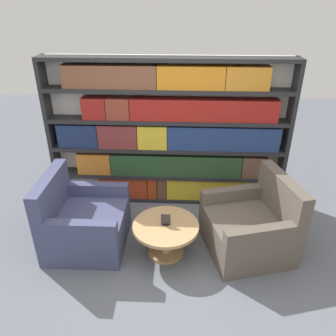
{
  "coord_description": "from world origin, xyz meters",
  "views": [
    {
      "loc": [
        0.21,
        -2.76,
        2.7
      ],
      "look_at": [
        0.04,
        0.73,
        0.86
      ],
      "focal_mm": 35.0,
      "sensor_mm": 36.0,
      "label": 1
    }
  ],
  "objects": [
    {
      "name": "coffee_table",
      "position": [
        0.04,
        0.21,
        0.29
      ],
      "size": [
        0.76,
        0.76,
        0.41
      ],
      "color": "tan",
      "rests_on": "ground_plane"
    },
    {
      "name": "ground_plane",
      "position": [
        0.0,
        0.0,
        0.0
      ],
      "size": [
        14.0,
        14.0,
        0.0
      ],
      "primitive_type": "plane",
      "color": "slate"
    },
    {
      "name": "armchair_left",
      "position": [
        -0.95,
        0.33,
        0.3
      ],
      "size": [
        0.9,
        0.92,
        0.92
      ],
      "rotation": [
        0.0,
        0.0,
        1.58
      ],
      "color": "#42476B",
      "rests_on": "ground_plane"
    },
    {
      "name": "table_sign",
      "position": [
        0.04,
        0.21,
        0.47
      ],
      "size": [
        0.11,
        0.06,
        0.14
      ],
      "color": "black",
      "rests_on": "coffee_table"
    },
    {
      "name": "armchair_right",
      "position": [
        1.03,
        0.35,
        0.3
      ],
      "size": [
        1.1,
        1.11,
        0.92
      ],
      "rotation": [
        0.0,
        0.0,
        -1.31
      ],
      "color": "brown",
      "rests_on": "ground_plane"
    },
    {
      "name": "bookshelf",
      "position": [
        0.05,
        1.41,
        1.0
      ],
      "size": [
        3.26,
        0.3,
        2.05
      ],
      "color": "silver",
      "rests_on": "ground_plane"
    }
  ]
}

